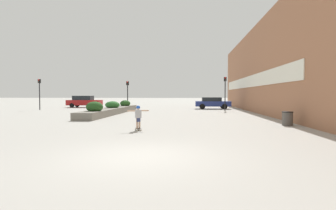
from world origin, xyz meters
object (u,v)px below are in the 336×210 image
at_px(car_center_left, 299,102).
at_px(skateboarder, 138,115).
at_px(skateboard, 138,129).
at_px(traffic_light_right, 225,88).
at_px(traffic_light_far_left, 39,89).
at_px(traffic_light_left, 128,90).
at_px(trash_bin, 287,118).
at_px(car_leftmost, 84,101).
at_px(car_center_right, 212,103).

bearing_deg(car_center_left, skateboarder, 144.31).
relative_size(skateboard, car_center_left, 0.13).
relative_size(traffic_light_right, traffic_light_far_left, 1.04).
height_order(skateboard, traffic_light_left, traffic_light_left).
xyz_separation_m(trash_bin, car_leftmost, (-20.49, 20.26, 0.44)).
height_order(skateboarder, trash_bin, skateboarder).
relative_size(car_center_right, traffic_light_right, 1.16).
bearing_deg(traffic_light_right, car_center_right, 105.56).
bearing_deg(traffic_light_left, skateboarder, -74.61).
xyz_separation_m(car_leftmost, car_center_left, (29.47, 0.71, -0.08)).
height_order(car_center_right, traffic_light_left, traffic_light_left).
relative_size(skateboard, skateboarder, 0.52).
bearing_deg(traffic_light_right, car_center_left, 33.37).
bearing_deg(skateboard, skateboarder, 0.00).
bearing_deg(car_center_right, car_center_left, 105.36).
bearing_deg(skateboarder, car_center_left, 29.76).
height_order(car_center_left, car_center_right, car_center_right).
height_order(car_leftmost, traffic_light_far_left, traffic_light_far_left).
bearing_deg(traffic_light_far_left, car_leftmost, 69.28).
height_order(car_leftmost, traffic_light_left, traffic_light_left).
xyz_separation_m(car_leftmost, traffic_light_right, (18.76, -6.34, 1.68)).
relative_size(skateboarder, traffic_light_far_left, 0.32).
distance_m(car_center_right, traffic_light_left, 10.68).
xyz_separation_m(skateboard, car_center_left, (17.07, 23.77, 0.69)).
height_order(skateboarder, car_center_left, car_center_left).
xyz_separation_m(car_center_right, traffic_light_left, (-10.02, -3.38, 1.50)).
height_order(traffic_light_left, traffic_light_right, traffic_light_right).
distance_m(car_center_left, traffic_light_right, 12.94).
relative_size(traffic_light_left, traffic_light_far_left, 0.93).
bearing_deg(car_center_left, traffic_light_far_left, 103.07).
bearing_deg(skateboard, car_leftmost, 93.71).
relative_size(car_leftmost, traffic_light_left, 1.41).
xyz_separation_m(skateboarder, traffic_light_far_left, (-14.94, 16.34, 1.65)).
relative_size(trash_bin, car_center_right, 0.19).
relative_size(skateboard, traffic_light_far_left, 0.16).
bearing_deg(skateboard, car_center_left, 29.76).
bearing_deg(traffic_light_right, traffic_light_far_left, -178.99).
bearing_deg(trash_bin, traffic_light_right, 97.07).
distance_m(traffic_light_right, traffic_light_far_left, 21.30).
relative_size(skateboarder, trash_bin, 1.42).
bearing_deg(car_leftmost, car_center_right, 81.89).
xyz_separation_m(skateboard, traffic_light_left, (-4.72, 17.15, 2.21)).
height_order(skateboard, skateboarder, skateboarder).
bearing_deg(traffic_light_right, trash_bin, -82.93).
bearing_deg(traffic_light_left, traffic_light_right, -2.26).
bearing_deg(skateboarder, traffic_light_right, 44.61).
distance_m(trash_bin, traffic_light_right, 14.19).
height_order(skateboarder, traffic_light_right, traffic_light_right).
bearing_deg(trash_bin, skateboard, -160.97).
height_order(skateboard, car_leftmost, car_leftmost).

